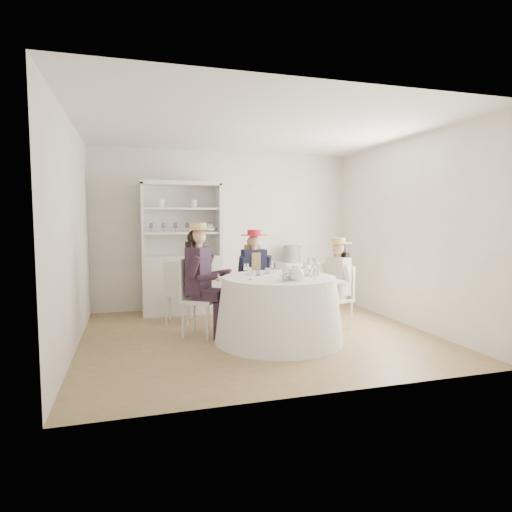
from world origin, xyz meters
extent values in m
plane|color=olive|center=(0.00, 0.00, 0.00)|extent=(4.50, 4.50, 0.00)
plane|color=white|center=(0.00, 0.00, 2.70)|extent=(4.50, 4.50, 0.00)
plane|color=silver|center=(0.00, 2.00, 1.35)|extent=(4.50, 0.00, 4.50)
plane|color=silver|center=(0.00, -2.00, 1.35)|extent=(4.50, 0.00, 4.50)
plane|color=silver|center=(-2.25, 0.00, 1.35)|extent=(0.00, 4.50, 4.50)
plane|color=silver|center=(2.25, 0.00, 1.35)|extent=(0.00, 4.50, 4.50)
cone|color=white|center=(0.18, -0.31, 0.40)|extent=(1.62, 1.62, 0.80)
cylinder|color=white|center=(0.18, -0.31, 0.81)|extent=(1.42, 1.42, 0.02)
cube|color=silver|center=(-0.81, 1.65, 0.47)|extent=(1.31, 0.60, 0.95)
cube|color=silver|center=(-0.81, 1.86, 1.53)|extent=(1.26, 0.17, 1.16)
cube|color=silver|center=(-0.81, 1.65, 2.11)|extent=(1.31, 0.60, 0.06)
cube|color=silver|center=(-1.42, 1.65, 1.53)|extent=(0.09, 0.48, 1.16)
cube|color=silver|center=(-0.20, 1.65, 1.53)|extent=(0.09, 0.48, 1.16)
cube|color=silver|center=(-0.81, 1.65, 1.32)|extent=(1.22, 0.54, 0.03)
cube|color=silver|center=(-0.81, 1.65, 1.71)|extent=(1.22, 0.54, 0.03)
sphere|color=white|center=(-0.34, 1.65, 1.40)|extent=(0.15, 0.15, 0.15)
cube|color=silver|center=(1.15, 1.75, 0.38)|extent=(0.56, 0.56, 0.77)
cylinder|color=black|center=(1.15, 1.75, 0.92)|extent=(0.36, 0.36, 0.30)
cube|color=silver|center=(-0.74, 0.18, 0.48)|extent=(0.59, 0.59, 0.04)
cylinder|color=silver|center=(-0.69, -0.05, 0.23)|extent=(0.04, 0.04, 0.47)
cylinder|color=silver|center=(-0.50, 0.23, 0.23)|extent=(0.04, 0.04, 0.47)
cylinder|color=silver|center=(-0.97, 0.13, 0.23)|extent=(0.04, 0.04, 0.47)
cylinder|color=silver|center=(-0.79, 0.42, 0.23)|extent=(0.04, 0.04, 0.47)
cube|color=silver|center=(-0.90, 0.29, 0.76)|extent=(0.24, 0.36, 0.53)
cube|color=black|center=(-0.76, 0.19, 0.87)|extent=(0.38, 0.44, 0.61)
cube|color=black|center=(-0.68, 0.03, 0.56)|extent=(0.38, 0.31, 0.13)
cylinder|color=black|center=(-0.56, -0.05, 0.24)|extent=(0.11, 0.11, 0.49)
cylinder|color=black|center=(-0.84, -0.01, 0.94)|extent=(0.21, 0.18, 0.29)
cube|color=black|center=(-0.58, 0.19, 0.56)|extent=(0.38, 0.31, 0.13)
cylinder|color=black|center=(-0.45, 0.11, 0.24)|extent=(0.11, 0.11, 0.49)
cylinder|color=black|center=(-0.60, 0.36, 0.94)|extent=(0.21, 0.18, 0.29)
cylinder|color=#D8A889|center=(-0.76, 0.19, 1.20)|extent=(0.10, 0.10, 0.08)
sphere|color=#D8A889|center=(-0.76, 0.19, 1.31)|extent=(0.20, 0.20, 0.20)
sphere|color=black|center=(-0.80, 0.22, 1.30)|extent=(0.20, 0.20, 0.20)
cube|color=black|center=(-0.83, 0.24, 1.05)|extent=(0.21, 0.26, 0.40)
cylinder|color=tan|center=(-0.76, 0.19, 1.41)|extent=(0.42, 0.42, 0.01)
cylinder|color=tan|center=(-0.76, 0.19, 1.45)|extent=(0.21, 0.21, 0.08)
cube|color=silver|center=(0.16, 0.73, 0.44)|extent=(0.41, 0.41, 0.04)
cylinder|color=silver|center=(0.01, 0.57, 0.22)|extent=(0.04, 0.04, 0.43)
cylinder|color=silver|center=(0.32, 0.59, 0.22)|extent=(0.04, 0.04, 0.43)
cylinder|color=silver|center=(0.00, 0.88, 0.22)|extent=(0.04, 0.04, 0.43)
cylinder|color=silver|center=(0.31, 0.90, 0.22)|extent=(0.04, 0.04, 0.43)
cube|color=silver|center=(0.15, 0.91, 0.71)|extent=(0.37, 0.05, 0.49)
cube|color=black|center=(0.16, 0.75, 0.80)|extent=(0.36, 0.21, 0.57)
cube|color=tan|center=(0.16, 0.75, 0.80)|extent=(0.15, 0.22, 0.49)
cube|color=black|center=(0.08, 0.61, 0.52)|extent=(0.14, 0.34, 0.12)
cylinder|color=black|center=(0.08, 0.48, 0.23)|extent=(0.10, 0.10, 0.45)
cylinder|color=black|center=(-0.04, 0.71, 0.87)|extent=(0.10, 0.17, 0.27)
cube|color=black|center=(0.25, 0.62, 0.52)|extent=(0.14, 0.34, 0.12)
cylinder|color=black|center=(0.26, 0.48, 0.23)|extent=(0.10, 0.10, 0.45)
cylinder|color=black|center=(0.36, 0.72, 0.87)|extent=(0.10, 0.17, 0.27)
cylinder|color=#D8A889|center=(0.16, 0.75, 1.11)|extent=(0.09, 0.09, 0.08)
sphere|color=#D8A889|center=(0.16, 0.75, 1.22)|extent=(0.19, 0.19, 0.19)
sphere|color=tan|center=(0.16, 0.80, 1.20)|extent=(0.19, 0.19, 0.19)
cube|color=tan|center=(0.15, 0.83, 0.97)|extent=(0.24, 0.09, 0.37)
cylinder|color=red|center=(0.16, 0.75, 1.30)|extent=(0.39, 0.39, 0.01)
cylinder|color=red|center=(0.16, 0.75, 1.34)|extent=(0.20, 0.20, 0.08)
cube|color=silver|center=(1.17, 0.04, 0.41)|extent=(0.47, 0.47, 0.04)
cylinder|color=silver|center=(0.98, 0.12, 0.20)|extent=(0.03, 0.03, 0.40)
cylinder|color=silver|center=(1.08, -0.15, 0.20)|extent=(0.03, 0.03, 0.40)
cylinder|color=silver|center=(1.25, 0.22, 0.20)|extent=(0.03, 0.03, 0.40)
cylinder|color=silver|center=(1.35, -0.05, 0.20)|extent=(0.03, 0.03, 0.40)
cube|color=silver|center=(1.32, 0.09, 0.65)|extent=(0.14, 0.33, 0.45)
cube|color=beige|center=(1.18, 0.04, 0.75)|extent=(0.28, 0.37, 0.53)
cube|color=beige|center=(1.03, 0.08, 0.48)|extent=(0.33, 0.22, 0.11)
cylinder|color=beige|center=(0.92, 0.03, 0.21)|extent=(0.09, 0.09, 0.42)
cylinder|color=beige|center=(1.08, 0.21, 0.81)|extent=(0.18, 0.13, 0.25)
cube|color=beige|center=(1.09, -0.08, 0.48)|extent=(0.33, 0.22, 0.11)
cylinder|color=beige|center=(0.97, -0.12, 0.21)|extent=(0.09, 0.09, 0.42)
cylinder|color=beige|center=(1.21, -0.15, 0.81)|extent=(0.18, 0.13, 0.25)
cylinder|color=#D8A889|center=(1.18, 0.04, 1.03)|extent=(0.08, 0.08, 0.07)
sphere|color=#D8A889|center=(1.18, 0.04, 1.13)|extent=(0.17, 0.17, 0.17)
sphere|color=black|center=(1.22, 0.06, 1.11)|extent=(0.17, 0.17, 0.17)
cube|color=black|center=(1.25, 0.07, 0.90)|extent=(0.14, 0.23, 0.35)
cylinder|color=tan|center=(1.18, 0.04, 1.21)|extent=(0.36, 0.36, 0.01)
cylinder|color=tan|center=(1.18, 0.04, 1.24)|extent=(0.18, 0.18, 0.07)
cube|color=silver|center=(-0.94, 1.06, 0.43)|extent=(0.46, 0.46, 0.04)
cylinder|color=silver|center=(-0.75, 1.17, 0.21)|extent=(0.03, 0.03, 0.42)
cylinder|color=silver|center=(-1.05, 1.25, 0.21)|extent=(0.03, 0.03, 0.42)
cylinder|color=silver|center=(-0.83, 0.88, 0.21)|extent=(0.03, 0.03, 0.42)
cylinder|color=silver|center=(-1.12, 0.95, 0.21)|extent=(0.03, 0.03, 0.42)
cube|color=silver|center=(-0.98, 0.89, 0.69)|extent=(0.36, 0.12, 0.48)
imported|color=white|center=(-0.04, -0.16, 0.85)|extent=(0.10, 0.10, 0.06)
imported|color=white|center=(0.13, 0.00, 0.85)|extent=(0.09, 0.09, 0.07)
imported|color=white|center=(0.47, -0.20, 0.86)|extent=(0.10, 0.10, 0.07)
imported|color=white|center=(0.39, -0.29, 0.84)|extent=(0.27, 0.27, 0.05)
sphere|color=#D168A2|center=(0.44, -0.34, 0.90)|extent=(0.06, 0.06, 0.06)
sphere|color=white|center=(0.42, -0.30, 0.90)|extent=(0.06, 0.06, 0.06)
sphere|color=#D168A2|center=(0.39, -0.28, 0.90)|extent=(0.06, 0.06, 0.06)
sphere|color=white|center=(0.35, -0.29, 0.90)|extent=(0.06, 0.06, 0.06)
sphere|color=#D168A2|center=(0.33, -0.32, 0.90)|extent=(0.06, 0.06, 0.06)
sphere|color=white|center=(0.33, -0.36, 0.90)|extent=(0.06, 0.06, 0.06)
sphere|color=#D168A2|center=(0.35, -0.39, 0.90)|extent=(0.06, 0.06, 0.06)
sphere|color=white|center=(0.39, -0.39, 0.90)|extent=(0.06, 0.06, 0.06)
sphere|color=#D168A2|center=(0.42, -0.37, 0.90)|extent=(0.06, 0.06, 0.06)
sphere|color=white|center=(0.26, -0.71, 0.90)|extent=(0.18, 0.18, 0.18)
cylinder|color=white|center=(0.37, -0.71, 0.91)|extent=(0.11, 0.03, 0.09)
cylinder|color=white|center=(0.26, -0.71, 0.99)|extent=(0.04, 0.04, 0.02)
cylinder|color=white|center=(0.18, -0.65, 0.82)|extent=(0.28, 0.28, 0.01)
cube|color=beige|center=(0.13, -0.68, 0.85)|extent=(0.06, 0.04, 0.03)
cube|color=beige|center=(0.18, -0.65, 0.86)|extent=(0.07, 0.06, 0.03)
cube|color=beige|center=(0.23, -0.63, 0.85)|extent=(0.08, 0.07, 0.03)
cube|color=beige|center=(0.16, -0.61, 0.86)|extent=(0.08, 0.08, 0.03)
cube|color=beige|center=(0.21, -0.70, 0.85)|extent=(0.07, 0.08, 0.03)
cylinder|color=white|center=(0.63, -0.33, 0.82)|extent=(0.24, 0.24, 0.01)
cylinder|color=white|center=(0.63, -0.33, 0.90)|extent=(0.02, 0.02, 0.16)
cylinder|color=white|center=(0.63, -0.33, 0.98)|extent=(0.18, 0.18, 0.01)
camera|label=1|loc=(-1.59, -5.34, 1.55)|focal=30.00mm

